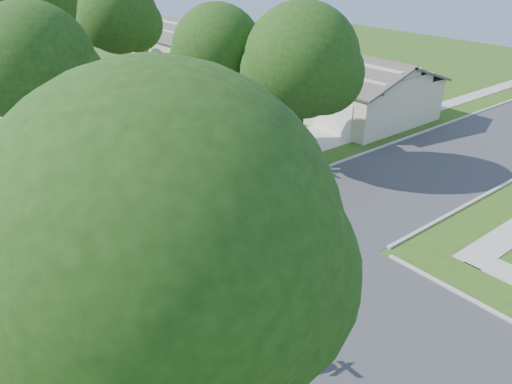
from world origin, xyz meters
The scene contains 16 objects.
ground centered at (0.00, 0.00, 0.00)m, with size 100.00×100.00×0.00m, color #2F5216.
road_ns centered at (0.00, 0.00, 0.00)m, with size 7.00×100.00×0.02m, color #333335.
sidewalk_ne centered at (6.10, 26.00, 0.02)m, with size 1.20×40.00×0.04m, color #9E9B91.
driveway centered at (7.90, 7.10, 0.03)m, with size 8.80×3.60×0.05m, color #9E9B91.
stop_sign_sw centered at (-4.70, -4.70, 2.03)m, with size 1.05×0.80×2.98m.
stop_sign_ne centered at (4.70, 4.70, 2.03)m, with size 1.05×0.80×2.98m.
tree_e_near centered at (4.75, 9.01, 5.64)m, with size 4.97×4.80×8.28m.
tree_e_mid centered at (4.76, 21.01, 6.25)m, with size 5.59×5.40×9.21m.
tree_e_far centered at (4.75, 34.01, 5.98)m, with size 5.17×5.00×8.72m.
tree_w_near centered at (-4.64, 9.01, 6.12)m, with size 5.38×5.20×8.97m.
tree_sw_corner centered at (-7.44, -6.99, 6.26)m, with size 6.21×6.00×9.55m.
tree_ne_corner centered at (6.36, 4.21, 5.59)m, with size 5.80×5.60×8.66m.
house_ne_near centered at (15.99, 11.00, 1.52)m, with size 8.42×13.60×4.23m.
house_ne_far centered at (15.99, 29.00, 1.52)m, with size 8.42×13.60×4.23m.
car_driveway centered at (6.00, 8.70, 0.63)m, with size 1.34×3.84×1.27m, color #5E1E13.
car_curb_east centered at (1.20, 21.30, 0.83)m, with size 1.95×4.85×1.65m, color black.
Camera 1 is at (-10.63, -13.35, 10.94)m, focal length 35.00 mm.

